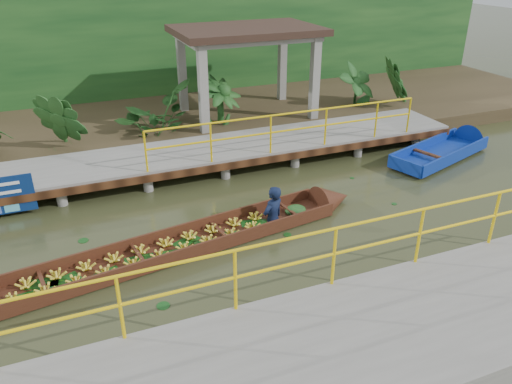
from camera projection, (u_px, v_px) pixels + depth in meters
name	position (u px, v px, depth m)	size (l,w,h in m)	color
ground	(222.00, 235.00, 10.37)	(80.00, 80.00, 0.00)	#2A3018
land_strip	(150.00, 121.00, 16.50)	(30.00, 8.00, 0.45)	#322819
far_dock	(180.00, 156.00, 13.01)	(16.00, 2.06, 1.66)	slate
near_dock	(383.00, 346.00, 7.08)	(18.00, 2.40, 1.73)	slate
pavilion	(246.00, 40.00, 15.37)	(4.40, 3.00, 3.00)	slate
foliage_backdrop	(131.00, 53.00, 17.79)	(30.00, 0.80, 4.00)	#133B17
vendor_boat	(195.00, 236.00, 9.90)	(8.51, 2.14, 1.93)	#371A0F
moored_blue_boat	(457.00, 146.00, 14.57)	(4.07, 2.21, 0.94)	navy
tropical_plants	(216.00, 105.00, 14.81)	(14.13, 1.13, 1.41)	#133B17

